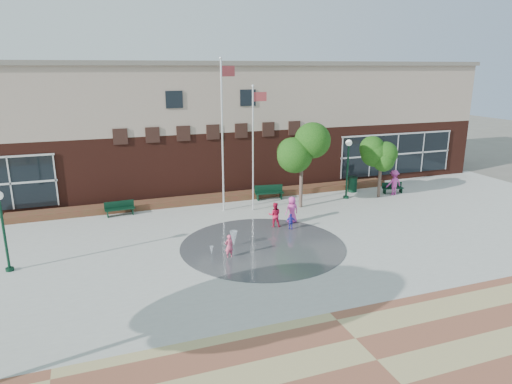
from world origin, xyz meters
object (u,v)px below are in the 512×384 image
object	(u,v)px
bench_left	(120,211)
trash_can	(352,184)
flagpole_right	(254,142)
child_splash	(229,246)
flagpole_left	(223,128)

from	to	relation	value
bench_left	trash_can	world-z (taller)	trash_can
flagpole_right	trash_can	world-z (taller)	flagpole_right
trash_can	child_splash	bearing A→B (deg)	-145.01
flagpole_left	flagpole_right	bearing A→B (deg)	-39.42
flagpole_left	child_splash	size ratio (longest dim) A/B	8.04
bench_left	child_splash	xyz separation A→B (m)	(4.44, -8.39, 0.30)
bench_left	trash_can	distance (m)	16.31
child_splash	bench_left	bearing A→B (deg)	-70.97
bench_left	child_splash	world-z (taller)	child_splash
bench_left	child_splash	distance (m)	9.50
flagpole_right	bench_left	distance (m)	9.22
bench_left	trash_can	bearing A→B (deg)	-3.68
bench_left	child_splash	bearing A→B (deg)	-65.48
trash_can	child_splash	distance (m)	14.48
bench_left	trash_can	size ratio (longest dim) A/B	1.57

